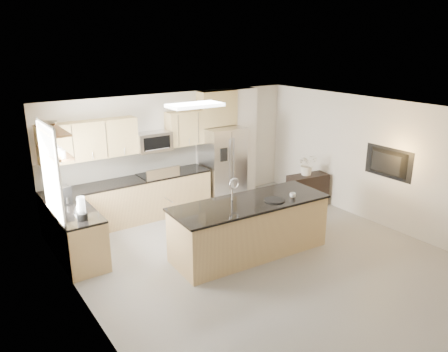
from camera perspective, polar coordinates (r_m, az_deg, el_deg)
floor at (r=7.84m, az=5.21°, el=-10.87°), size 6.50×6.50×0.00m
ceiling at (r=7.00m, az=5.80°, el=8.23°), size 6.00×6.50×0.02m
wall_back at (r=9.92m, az=-6.53°, el=3.29°), size 6.00×0.02×2.60m
wall_left at (r=5.99m, az=-17.44°, el=-7.15°), size 0.02×6.50×2.60m
wall_right at (r=9.44m, az=19.69°, el=1.63°), size 0.02×6.50×2.60m
back_counter at (r=9.40m, az=-12.05°, el=-3.08°), size 3.55×0.66×1.44m
left_counter at (r=8.04m, az=-18.66°, el=-7.37°), size 0.66×1.50×0.92m
range at (r=9.63m, az=-8.60°, el=-2.40°), size 0.76×0.64×1.14m
upper_cabinets at (r=9.14m, az=-13.41°, el=5.08°), size 3.50×0.33×0.75m
microwave at (r=9.41m, az=-9.25°, el=4.46°), size 0.76×0.40×0.40m
refrigerator at (r=10.24m, az=-0.22°, el=1.48°), size 0.92×0.78×1.78m
partition_column at (r=10.74m, az=2.48°, el=4.48°), size 0.60×0.30×2.60m
window at (r=7.58m, az=-21.71°, el=0.40°), size 0.04×1.15×1.65m
shelf_lower at (r=7.62m, az=-21.21°, el=2.89°), size 0.30×1.20×0.04m
shelf_upper at (r=7.54m, az=-21.52°, el=5.61°), size 0.30×1.20×0.04m
ceiling_fixture at (r=8.07m, az=-3.82°, el=9.22°), size 1.00×0.50×0.06m
island at (r=7.86m, az=3.36°, el=-6.71°), size 2.91×1.15×1.41m
credenza at (r=10.22m, az=10.84°, el=-1.89°), size 0.99×0.52×0.76m
cup at (r=7.93m, az=8.95°, el=-2.50°), size 0.13×0.13×0.09m
platter at (r=7.74m, az=6.59°, el=-3.16°), size 0.38×0.38×0.02m
blender at (r=7.38m, az=-18.10°, el=-4.26°), size 0.17×0.17×0.40m
kettle at (r=7.72m, az=-18.44°, el=-3.80°), size 0.20×0.20×0.25m
coffee_maker at (r=8.20m, az=-20.04°, el=-2.39°), size 0.20×0.23×0.33m
bowl at (r=7.78m, az=-22.02°, el=6.39°), size 0.52×0.52×0.10m
flower_vase at (r=10.01m, az=10.86°, el=2.17°), size 0.79×0.73×0.73m
television at (r=9.25m, az=20.38°, el=1.56°), size 0.14×1.08×0.62m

